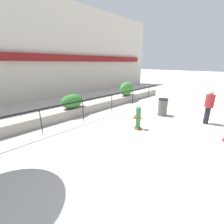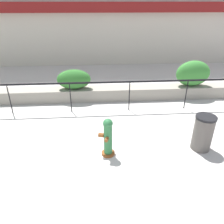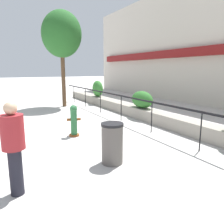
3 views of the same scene
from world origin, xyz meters
name	(u,v)px [view 2 (image 2 of 3)]	position (x,y,z in m)	size (l,w,h in m)	color
planter_wall_low	(74,94)	(0.00, 6.00, 0.25)	(18.00, 0.70, 0.50)	gray
fence_railing_segment	(69,86)	(0.00, 4.90, 1.02)	(15.00, 0.05, 1.15)	black
hedge_bush_1	(74,79)	(0.05, 6.00, 0.89)	(1.35, 0.70, 0.79)	#2D6B28
hedge_bush_2	(193,73)	(4.93, 6.00, 1.03)	(1.41, 0.69, 1.05)	#387F33
fire_hydrant	(108,137)	(1.21, 2.28, 0.55)	(0.47, 0.48, 1.08)	brown
trash_bin	(203,133)	(3.80, 2.37, 0.51)	(0.55, 0.55, 1.01)	#56514C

